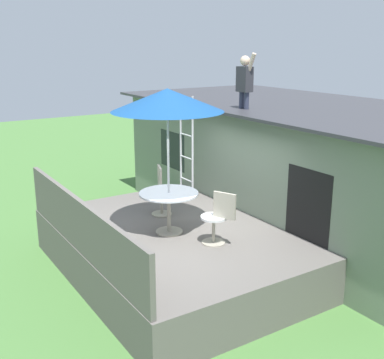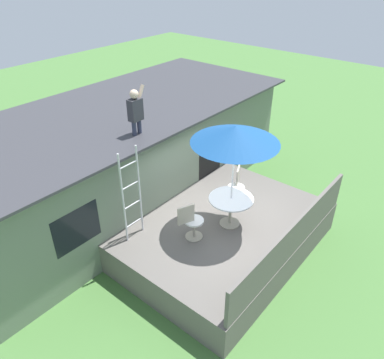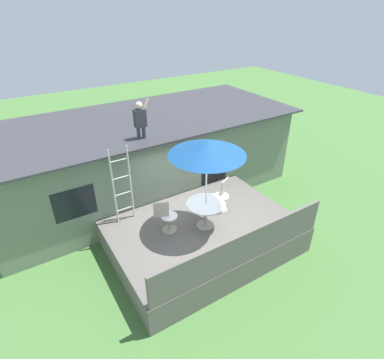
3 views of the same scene
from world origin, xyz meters
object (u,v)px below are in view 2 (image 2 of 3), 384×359
(person_figure, at_px, (136,109))
(patio_chair_left, at_px, (191,222))
(patio_umbrella, at_px, (235,134))
(step_ladder, at_px, (131,195))
(patio_table, at_px, (231,204))
(patio_chair_right, at_px, (237,186))

(person_figure, xyz_separation_m, patio_chair_left, (-0.25, -1.82, -2.12))
(patio_umbrella, xyz_separation_m, person_figure, (-0.72, 2.21, 0.23))
(person_figure, bearing_deg, step_ladder, -142.50)
(person_figure, bearing_deg, patio_table, -71.88)
(patio_chair_left, bearing_deg, person_figure, 103.48)
(patio_table, height_order, patio_umbrella, patio_umbrella)
(step_ladder, xyz_separation_m, patio_chair_left, (0.74, -1.06, -0.64))
(patio_umbrella, relative_size, step_ladder, 1.15)
(patio_table, bearing_deg, patio_chair_left, 158.57)
(patio_table, height_order, patio_chair_right, patio_chair_right)
(patio_chair_left, height_order, patio_chair_right, same)
(patio_table, relative_size, patio_umbrella, 0.41)
(patio_umbrella, distance_m, person_figure, 2.33)
(person_figure, distance_m, patio_chair_left, 2.81)
(patio_chair_left, bearing_deg, step_ladder, 146.18)
(patio_table, relative_size, patio_chair_left, 1.13)
(person_figure, relative_size, patio_chair_right, 1.21)
(person_figure, distance_m, patio_chair_right, 3.20)
(step_ladder, distance_m, patio_chair_right, 2.86)
(step_ladder, bearing_deg, patio_table, -40.15)
(patio_chair_left, bearing_deg, patio_umbrella, 0.00)
(patio_table, bearing_deg, patio_umbrella, 90.00)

